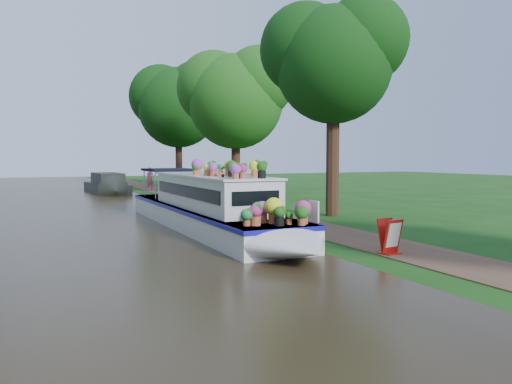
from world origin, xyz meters
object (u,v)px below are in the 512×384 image
(second_boat, at_px, (108,185))
(sandwich_board, at_px, (390,238))
(pedestrian_pink, at_px, (150,179))
(plant_boat, at_px, (212,206))

(second_boat, xyz_separation_m, sandwich_board, (3.11, -25.00, -0.12))
(second_boat, height_order, pedestrian_pink, pedestrian_pink)
(plant_boat, height_order, sandwich_board, plant_boat)
(sandwich_board, bearing_deg, second_boat, 88.28)
(pedestrian_pink, bearing_deg, sandwich_board, -104.98)
(plant_boat, relative_size, sandwich_board, 15.27)
(sandwich_board, height_order, pedestrian_pink, pedestrian_pink)
(plant_boat, xyz_separation_m, sandwich_board, (2.70, -5.69, -0.42))
(sandwich_board, bearing_deg, plant_boat, 106.55)
(sandwich_board, bearing_deg, pedestrian_pink, 81.08)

